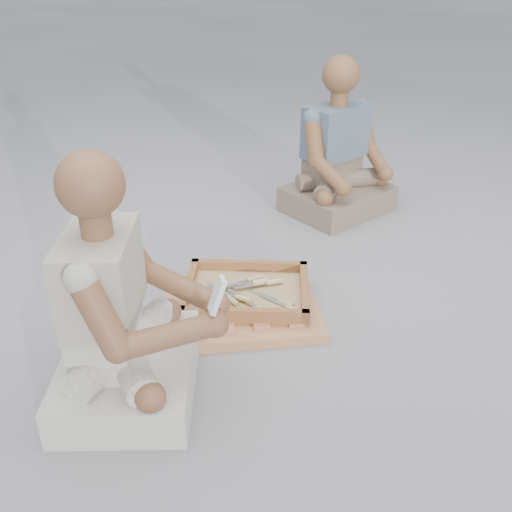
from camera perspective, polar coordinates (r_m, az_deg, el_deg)
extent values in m
plane|color=#939398|center=(2.32, 2.17, -8.10)|extent=(60.00, 60.00, 0.00)
cube|color=#9C623C|center=(2.41, -1.41, -5.91)|extent=(0.67, 0.46, 0.04)
cube|color=brown|center=(2.48, -0.96, -3.98)|extent=(0.61, 0.54, 0.02)
cube|color=brown|center=(2.63, -0.68, -1.05)|extent=(0.53, 0.15, 0.05)
cube|color=brown|center=(2.30, -1.29, -5.89)|extent=(0.53, 0.15, 0.05)
cube|color=brown|center=(2.46, 4.87, -3.45)|extent=(0.13, 0.42, 0.05)
cube|color=brown|center=(2.49, -6.73, -3.13)|extent=(0.13, 0.42, 0.05)
cube|color=tan|center=(2.47, -0.96, -3.75)|extent=(0.54, 0.46, 0.01)
cube|color=silver|center=(2.47, -3.86, -3.40)|extent=(0.08, 0.14, 0.00)
cylinder|color=tan|center=(2.39, -2.36, -4.50)|extent=(0.05, 0.07, 0.02)
cube|color=silver|center=(2.50, -2.40, -2.84)|extent=(0.15, 0.05, 0.00)
cylinder|color=tan|center=(2.54, -0.13, -2.27)|extent=(0.07, 0.04, 0.02)
cube|color=silver|center=(2.45, -3.47, -3.58)|extent=(0.12, 0.11, 0.00)
cylinder|color=tan|center=(2.40, -1.29, -4.31)|extent=(0.07, 0.06, 0.02)
cube|color=silver|center=(2.49, -0.58, -2.96)|extent=(0.15, 0.03, 0.00)
cylinder|color=tan|center=(2.52, 1.81, -2.57)|extent=(0.07, 0.03, 0.02)
cube|color=silver|center=(2.45, 0.82, -3.95)|extent=(0.12, 0.12, 0.00)
cylinder|color=tan|center=(2.40, 3.01, -4.75)|extent=(0.07, 0.06, 0.02)
cube|color=silver|center=(2.47, -2.68, -3.41)|extent=(0.09, 0.13, 0.00)
cylinder|color=tan|center=(2.40, -0.98, -4.44)|extent=(0.06, 0.07, 0.02)
cube|color=silver|center=(2.39, -0.95, -4.44)|extent=(0.08, 0.14, 0.00)
cylinder|color=tan|center=(2.32, 0.74, -5.59)|extent=(0.05, 0.07, 0.02)
cube|color=silver|center=(2.41, 1.72, -4.46)|extent=(0.11, 0.12, 0.00)
cylinder|color=tan|center=(2.35, 3.83, -5.39)|extent=(0.06, 0.07, 0.02)
cube|color=silver|center=(2.49, -1.98, -2.88)|extent=(0.15, 0.03, 0.00)
cylinder|color=tan|center=(2.51, 0.46, -2.55)|extent=(0.07, 0.03, 0.02)
cube|color=tan|center=(2.28, -4.98, -8.83)|extent=(0.02, 0.02, 0.00)
cube|color=tan|center=(2.30, 2.64, -8.50)|extent=(0.02, 0.02, 0.00)
cube|color=tan|center=(2.30, -4.45, -8.43)|extent=(0.02, 0.02, 0.00)
cube|color=tan|center=(2.59, 1.83, -3.77)|extent=(0.02, 0.02, 0.00)
cube|color=tan|center=(2.75, -8.00, -1.94)|extent=(0.02, 0.02, 0.00)
cube|color=tan|center=(2.74, -6.98, -1.96)|extent=(0.02, 0.02, 0.00)
cube|color=tan|center=(2.78, -0.70, -1.33)|extent=(0.02, 0.02, 0.00)
cube|color=tan|center=(2.49, -4.65, -5.29)|extent=(0.02, 0.02, 0.00)
cube|color=silver|center=(2.08, -12.55, -11.38)|extent=(0.53, 0.63, 0.15)
cube|color=silver|center=(2.00, -14.68, -7.77)|extent=(0.24, 0.34, 0.17)
cube|color=#B5AFA0|center=(1.87, -15.26, -1.99)|extent=(0.27, 0.38, 0.29)
sphere|color=brown|center=(1.74, -16.24, 6.90)|extent=(0.20, 0.20, 0.20)
sphere|color=brown|center=(1.94, -3.95, -4.81)|extent=(0.09, 0.09, 0.09)
sphere|color=brown|center=(1.84, -4.12, -6.80)|extent=(0.09, 0.09, 0.09)
cube|color=#836D5E|center=(3.43, 8.13, 5.70)|extent=(0.71, 0.67, 0.15)
cube|color=#836D5E|center=(3.40, 7.59, 8.50)|extent=(0.37, 0.32, 0.18)
cube|color=slate|center=(3.33, 7.97, 12.25)|extent=(0.41, 0.36, 0.29)
sphere|color=brown|center=(3.25, 8.49, 17.50)|extent=(0.20, 0.20, 0.20)
sphere|color=brown|center=(3.38, 12.82, 8.04)|extent=(0.09, 0.09, 0.09)
sphere|color=brown|center=(3.12, 8.75, 6.73)|extent=(0.09, 0.09, 0.09)
cube|color=white|center=(1.78, -3.92, -3.97)|extent=(0.06, 0.06, 0.12)
cube|color=black|center=(1.78, -3.93, -3.66)|extent=(0.02, 0.04, 0.04)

